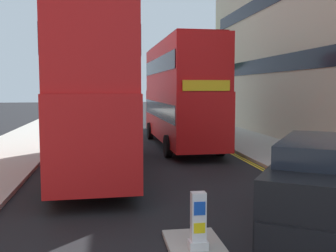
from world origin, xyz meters
TOP-DOWN VIEW (x-y plane):
  - sidewalk_right at (6.50, 16.00)m, footprint 4.00×80.00m
  - sidewalk_left at (-6.50, 16.00)m, footprint 4.00×80.00m
  - kerb_line_outer at (4.40, 14.00)m, footprint 0.10×56.00m
  - kerb_line_inner at (4.24, 14.00)m, footprint 0.10×56.00m
  - traffic_island at (0.00, 3.90)m, footprint 1.10×2.20m
  - keep_left_bollard at (0.00, 3.90)m, footprint 0.36×0.28m
  - double_decker_bus_away at (-2.26, 11.92)m, footprint 3.08×10.88m
  - double_decker_bus_oncoming at (2.24, 17.95)m, footprint 2.93×10.85m
  - taxi_minivan at (2.68, 4.10)m, footprint 4.20×5.04m
  - pedestrian_far at (6.49, 22.20)m, footprint 0.34×0.22m
  - street_tree_mid at (7.40, 31.94)m, footprint 3.54×3.54m

SIDE VIEW (x-z plane):
  - kerb_line_outer at x=4.40m, z-range 0.00..0.01m
  - kerb_line_inner at x=4.24m, z-range 0.00..0.01m
  - traffic_island at x=0.00m, z-range 0.00..0.10m
  - sidewalk_right at x=6.50m, z-range 0.00..0.14m
  - sidewalk_left at x=-6.50m, z-range 0.00..0.14m
  - keep_left_bollard at x=0.00m, z-range 0.05..1.16m
  - pedestrian_far at x=6.49m, z-range 0.18..1.80m
  - taxi_minivan at x=2.68m, z-range 0.01..2.13m
  - double_decker_bus_away at x=-2.26m, z-range 0.21..5.85m
  - double_decker_bus_oncoming at x=2.24m, z-range 0.21..5.85m
  - street_tree_mid at x=7.40m, z-range 2.44..10.67m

